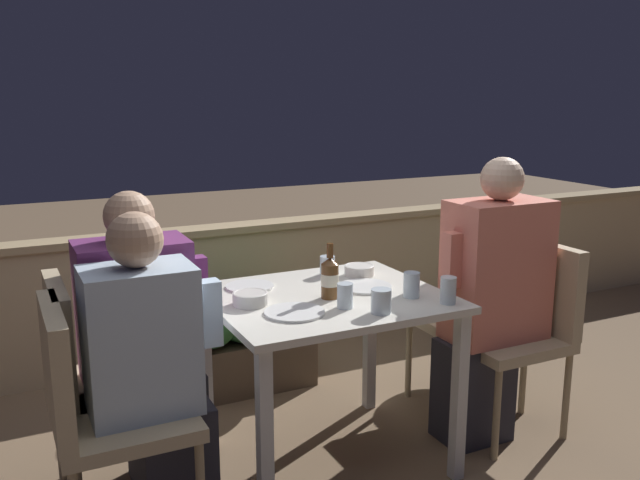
% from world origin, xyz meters
% --- Properties ---
extents(ground_plane, '(16.00, 16.00, 0.00)m').
position_xyz_m(ground_plane, '(0.00, 0.00, 0.00)').
color(ground_plane, '#7A6047').
extents(parapet_wall, '(9.00, 0.18, 0.79)m').
position_xyz_m(parapet_wall, '(0.00, 1.38, 0.40)').
color(parapet_wall, tan).
rests_on(parapet_wall, ground_plane).
extents(dining_table, '(0.94, 0.82, 0.75)m').
position_xyz_m(dining_table, '(0.00, 0.00, 0.65)').
color(dining_table, silver).
rests_on(dining_table, ground_plane).
extents(planter_hedge, '(0.73, 0.47, 0.58)m').
position_xyz_m(planter_hedge, '(-0.07, 0.88, 0.33)').
color(planter_hedge, brown).
rests_on(planter_hedge, ground_plane).
extents(chair_left_near, '(0.47, 0.47, 0.89)m').
position_xyz_m(chair_left_near, '(-0.96, -0.14, 0.54)').
color(chair_left_near, tan).
rests_on(chair_left_near, ground_plane).
extents(person_blue_shirt, '(0.47, 0.26, 1.18)m').
position_xyz_m(person_blue_shirt, '(-0.75, -0.14, 0.60)').
color(person_blue_shirt, '#282833').
rests_on(person_blue_shirt, ground_plane).
extents(chair_left_far, '(0.47, 0.47, 0.89)m').
position_xyz_m(chair_left_far, '(-0.92, 0.15, 0.54)').
color(chair_left_far, tan).
rests_on(chair_left_far, ground_plane).
extents(person_purple_stripe, '(0.49, 0.26, 1.21)m').
position_xyz_m(person_purple_stripe, '(-0.72, 0.15, 0.61)').
color(person_purple_stripe, '#282833').
rests_on(person_purple_stripe, ground_plane).
extents(chair_right_near, '(0.47, 0.47, 0.89)m').
position_xyz_m(chair_right_near, '(0.96, -0.12, 0.54)').
color(chair_right_near, tan).
rests_on(chair_right_near, ground_plane).
extents(person_coral_top, '(0.51, 0.26, 1.30)m').
position_xyz_m(person_coral_top, '(0.76, -0.12, 0.65)').
color(person_coral_top, '#282833').
rests_on(person_coral_top, ground_plane).
extents(chair_right_far, '(0.47, 0.47, 0.89)m').
position_xyz_m(chair_right_far, '(0.97, 0.17, 0.54)').
color(chair_right_far, tan).
rests_on(chair_right_far, ground_plane).
extents(beer_bottle, '(0.07, 0.07, 0.23)m').
position_xyz_m(beer_bottle, '(-0.01, -0.04, 0.84)').
color(beer_bottle, brown).
rests_on(beer_bottle, dining_table).
extents(plate_0, '(0.23, 0.23, 0.01)m').
position_xyz_m(plate_0, '(-0.22, -0.16, 0.76)').
color(plate_0, white).
rests_on(plate_0, dining_table).
extents(plate_1, '(0.21, 0.21, 0.01)m').
position_xyz_m(plate_1, '(-0.25, 0.24, 0.76)').
color(plate_1, white).
rests_on(plate_1, dining_table).
extents(plate_2, '(0.23, 0.23, 0.01)m').
position_xyz_m(plate_2, '(0.19, 0.02, 0.76)').
color(plate_2, white).
rests_on(plate_2, dining_table).
extents(bowl_0, '(0.14, 0.14, 0.05)m').
position_xyz_m(bowl_0, '(0.27, 0.20, 0.78)').
color(bowl_0, silver).
rests_on(bowl_0, dining_table).
extents(bowl_1, '(0.14, 0.14, 0.05)m').
position_xyz_m(bowl_1, '(-0.33, 0.02, 0.78)').
color(bowl_1, beige).
rests_on(bowl_1, dining_table).
extents(glass_cup_0, '(0.07, 0.07, 0.10)m').
position_xyz_m(glass_cup_0, '(0.30, -0.18, 0.80)').
color(glass_cup_0, silver).
rests_on(glass_cup_0, dining_table).
extents(glass_cup_1, '(0.07, 0.07, 0.09)m').
position_xyz_m(glass_cup_1, '(0.14, 0.28, 0.79)').
color(glass_cup_1, silver).
rests_on(glass_cup_1, dining_table).
extents(glass_cup_2, '(0.06, 0.06, 0.11)m').
position_xyz_m(glass_cup_2, '(0.38, -0.31, 0.80)').
color(glass_cup_2, silver).
rests_on(glass_cup_2, dining_table).
extents(glass_cup_3, '(0.08, 0.08, 0.09)m').
position_xyz_m(glass_cup_3, '(0.08, -0.30, 0.80)').
color(glass_cup_3, silver).
rests_on(glass_cup_3, dining_table).
extents(glass_cup_4, '(0.06, 0.06, 0.10)m').
position_xyz_m(glass_cup_4, '(-0.01, -0.18, 0.80)').
color(glass_cup_4, silver).
rests_on(glass_cup_4, dining_table).
extents(potted_plant, '(0.35, 0.35, 0.67)m').
position_xyz_m(potted_plant, '(1.26, 0.54, 0.41)').
color(potted_plant, '#B2A899').
rests_on(potted_plant, ground_plane).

